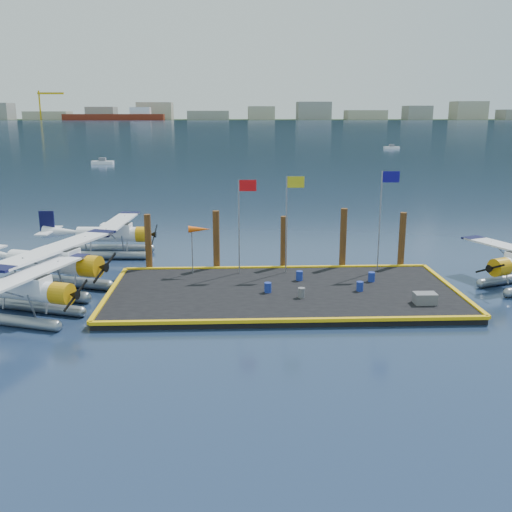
{
  "coord_description": "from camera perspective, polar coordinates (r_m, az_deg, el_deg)",
  "views": [
    {
      "loc": [
        -2.91,
        -31.66,
        10.43
      ],
      "look_at": [
        -1.5,
        2.0,
        1.97
      ],
      "focal_mm": 40.0,
      "sensor_mm": 36.0,
      "label": 1
    }
  ],
  "objects": [
    {
      "name": "ground",
      "position": [
        33.46,
        2.72,
        -4.08
      ],
      "size": [
        4000.0,
        4000.0,
        0.0
      ],
      "primitive_type": "plane",
      "color": "#172946",
      "rests_on": "ground"
    },
    {
      "name": "dock",
      "position": [
        33.39,
        2.72,
        -3.75
      ],
      "size": [
        20.0,
        10.0,
        0.4
      ],
      "primitive_type": "cube",
      "color": "black",
      "rests_on": "ground"
    },
    {
      "name": "dock_bumpers",
      "position": [
        33.31,
        2.73,
        -3.28
      ],
      "size": [
        20.25,
        10.25,
        0.18
      ],
      "primitive_type": null,
      "color": "#EAB50D",
      "rests_on": "dock"
    },
    {
      "name": "far_backdrop",
      "position": [
        1785.76,
        5.59,
        14.01
      ],
      "size": [
        3050.0,
        2050.0,
        810.0
      ],
      "color": "black",
      "rests_on": "ground"
    },
    {
      "name": "seaplane_a",
      "position": [
        31.81,
        -22.25,
        -3.41
      ],
      "size": [
        8.6,
        9.16,
        3.29
      ],
      "rotation": [
        0.0,
        0.0,
        -1.9
      ],
      "color": "gray",
      "rests_on": "ground"
    },
    {
      "name": "seaplane_b",
      "position": [
        35.88,
        -19.73,
        -0.92
      ],
      "size": [
        9.84,
        10.46,
        3.76
      ],
      "rotation": [
        0.0,
        0.0,
        -1.92
      ],
      "color": "gray",
      "rests_on": "ground"
    },
    {
      "name": "seaplane_c",
      "position": [
        43.96,
        -14.24,
        1.91
      ],
      "size": [
        8.66,
        9.54,
        3.39
      ],
      "rotation": [
        0.0,
        0.0,
        -1.64
      ],
      "color": "gray",
      "rests_on": "ground"
    },
    {
      "name": "drum_0",
      "position": [
        32.82,
        1.19,
        -3.17
      ],
      "size": [
        0.41,
        0.41,
        0.58
      ],
      "primitive_type": "cylinder",
      "color": "navy",
      "rests_on": "dock"
    },
    {
      "name": "drum_1",
      "position": [
        33.62,
        10.35,
        -3.0
      ],
      "size": [
        0.39,
        0.39,
        0.55
      ],
      "primitive_type": "cylinder",
      "color": "navy",
      "rests_on": "dock"
    },
    {
      "name": "drum_3",
      "position": [
        32.0,
        4.57,
        -3.68
      ],
      "size": [
        0.4,
        0.4,
        0.57
      ],
      "primitive_type": "cylinder",
      "color": "slate",
      "rests_on": "dock"
    },
    {
      "name": "drum_4",
      "position": [
        35.62,
        11.47,
        -2.06
      ],
      "size": [
        0.41,
        0.41,
        0.58
      ],
      "primitive_type": "cylinder",
      "color": "navy",
      "rests_on": "dock"
    },
    {
      "name": "drum_5",
      "position": [
        35.25,
        4.36,
        -1.98
      ],
      "size": [
        0.42,
        0.42,
        0.59
      ],
      "primitive_type": "cylinder",
      "color": "navy",
      "rests_on": "dock"
    },
    {
      "name": "crate",
      "position": [
        32.24,
        16.54,
        -4.08
      ],
      "size": [
        1.19,
        0.79,
        0.59
      ],
      "primitive_type": "cube",
      "color": "slate",
      "rests_on": "dock"
    },
    {
      "name": "flagpole_red",
      "position": [
        35.97,
        -1.39,
        4.44
      ],
      "size": [
        1.14,
        0.08,
        6.0
      ],
      "color": "gray",
      "rests_on": "dock"
    },
    {
      "name": "flagpole_yellow",
      "position": [
        36.13,
        3.38,
        4.65
      ],
      "size": [
        1.14,
        0.08,
        6.2
      ],
      "color": "gray",
      "rests_on": "dock"
    },
    {
      "name": "flagpole_blue",
      "position": [
        37.18,
        12.65,
        4.87
      ],
      "size": [
        1.14,
        0.08,
        6.5
      ],
      "color": "gray",
      "rests_on": "dock"
    },
    {
      "name": "windsock",
      "position": [
        36.24,
        -5.71,
        2.57
      ],
      "size": [
        1.4,
        0.44,
        3.12
      ],
      "color": "gray",
      "rests_on": "dock"
    },
    {
      "name": "piling_0",
      "position": [
        38.41,
        -10.71,
        1.18
      ],
      "size": [
        0.44,
        0.44,
        4.0
      ],
      "primitive_type": "cylinder",
      "color": "#4D2B16",
      "rests_on": "ground"
    },
    {
      "name": "piling_1",
      "position": [
        38.0,
        -3.99,
        1.4
      ],
      "size": [
        0.44,
        0.44,
        4.2
      ],
      "primitive_type": "cylinder",
      "color": "#4D2B16",
      "rests_on": "ground"
    },
    {
      "name": "piling_2",
      "position": [
        38.18,
        2.79,
        1.17
      ],
      "size": [
        0.44,
        0.44,
        3.8
      ],
      "primitive_type": "cylinder",
      "color": "#4D2B16",
      "rests_on": "ground"
    },
    {
      "name": "piling_3",
      "position": [
        38.69,
        8.7,
        1.58
      ],
      "size": [
        0.44,
        0.44,
        4.3
      ],
      "primitive_type": "cylinder",
      "color": "#4D2B16",
      "rests_on": "ground"
    },
    {
      "name": "piling_4",
      "position": [
        39.68,
        14.38,
        1.39
      ],
      "size": [
        0.44,
        0.44,
        4.0
      ],
      "primitive_type": "cylinder",
      "color": "#4D2B16",
      "rests_on": "ground"
    }
  ]
}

